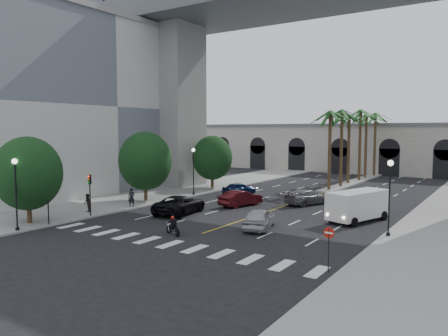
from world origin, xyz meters
TOP-DOWN VIEW (x-y plane):
  - ground at (0.00, 0.00)m, footprint 140.00×140.00m
  - sidewalk_left at (-15.00, 15.00)m, footprint 8.00×100.00m
  - median at (0.00, 38.00)m, footprint 2.00×24.00m
  - building_left at (-27.00, 12.00)m, footprint 16.50×32.50m
  - pier_building at (0.00, 55.00)m, footprint 71.00×10.50m
  - bridge at (3.42, 22.00)m, footprint 75.00×13.00m
  - palm_a at (0.00, 28.00)m, footprint 3.20×3.20m
  - palm_b at (0.10, 32.00)m, footprint 3.20×3.20m
  - palm_c at (-0.20, 36.00)m, footprint 3.20×3.20m
  - palm_d at (0.15, 40.00)m, footprint 3.20×3.20m
  - palm_e at (-0.10, 44.00)m, footprint 3.20×3.20m
  - palm_f at (0.20, 48.00)m, footprint 3.20×3.20m
  - street_tree_near at (-13.00, -3.00)m, footprint 5.20×5.20m
  - street_tree_mid at (-13.00, 10.00)m, footprint 5.44×5.44m
  - street_tree_far at (-13.00, 22.00)m, footprint 5.04×5.04m
  - lamp_post_left_near at (-11.40, -5.00)m, footprint 0.40×0.40m
  - lamp_post_left_far at (-11.40, 16.00)m, footprint 0.40×0.40m
  - lamp_post_right at (11.40, 8.00)m, footprint 0.40×0.40m
  - traffic_signal_near at (-11.30, -2.50)m, footprint 0.25×0.18m
  - traffic_signal_far at (-11.30, 1.50)m, footprint 0.25×0.18m
  - motorcycle_rider at (-1.44, 0.54)m, footprint 1.77×0.81m
  - car_a at (2.67, 5.59)m, footprint 3.08×4.92m
  - car_b at (-3.56, 13.24)m, footprint 2.73×4.92m
  - car_c at (-6.06, 6.98)m, footprint 3.59×6.21m
  - car_d at (1.50, 17.59)m, footprint 3.73×5.54m
  - car_e at (-7.62, 19.64)m, footprint 2.96×4.41m
  - cargo_van at (8.06, 12.25)m, footprint 3.86×6.20m
  - pedestrian_a at (-11.50, 6.49)m, footprint 0.78×0.69m
  - pedestrian_b at (-12.80, 2.43)m, footprint 0.99×0.92m
  - do_not_enter_sign at (10.50, -1.27)m, footprint 0.58×0.07m

SIDE VIEW (x-z plane):
  - ground at x=0.00m, z-range 0.00..0.00m
  - sidewalk_left at x=-15.00m, z-range 0.00..0.15m
  - median at x=0.00m, z-range 0.00..0.20m
  - motorcycle_rider at x=-1.44m, z-range -0.06..1.28m
  - car_e at x=-7.62m, z-range 0.00..1.39m
  - car_d at x=1.50m, z-range 0.00..1.49m
  - car_b at x=-3.56m, z-range 0.00..1.54m
  - car_a at x=2.67m, z-range 0.00..1.56m
  - car_c at x=-6.06m, z-range 0.00..1.63m
  - pedestrian_b at x=-12.80m, z-range 0.15..1.78m
  - pedestrian_a at x=-11.50m, z-range 0.15..1.93m
  - cargo_van at x=8.06m, z-range 0.14..2.62m
  - do_not_enter_sign at x=10.50m, z-range 0.54..2.92m
  - traffic_signal_near at x=-11.30m, z-range 0.69..4.34m
  - traffic_signal_far at x=-11.30m, z-range 0.69..4.34m
  - lamp_post_left_near at x=-11.40m, z-range 0.55..5.90m
  - lamp_post_left_far at x=-11.40m, z-range 0.55..5.90m
  - lamp_post_right at x=11.40m, z-range 0.55..5.90m
  - street_tree_far at x=-13.00m, z-range 0.56..7.24m
  - street_tree_near at x=-13.00m, z-range 0.58..7.47m
  - street_tree_mid at x=-13.00m, z-range 0.61..7.81m
  - pier_building at x=0.00m, z-range 0.02..8.52m
  - palm_c at x=-0.20m, z-range 3.86..13.96m
  - palm_a at x=0.00m, z-range 3.95..14.25m
  - palm_e at x=-0.10m, z-range 3.99..14.39m
  - palm_b at x=0.10m, z-range 4.07..14.67m
  - palm_f at x=0.20m, z-range 4.11..14.81m
  - palm_d at x=0.15m, z-range 4.20..15.10m
  - building_left at x=-27.00m, z-range 0.01..20.61m
  - bridge at x=3.42m, z-range 5.51..31.51m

